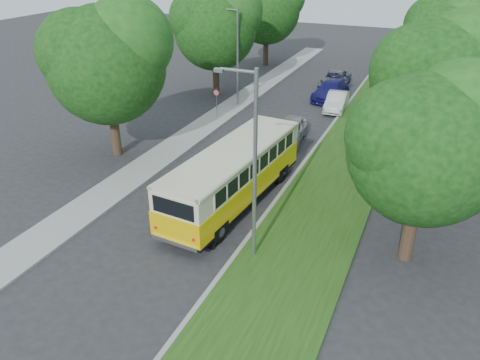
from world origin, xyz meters
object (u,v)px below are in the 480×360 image
at_px(vintage_bus, 234,176).
at_px(car_silver, 290,130).
at_px(car_grey, 335,79).
at_px(lamppost_far, 236,54).
at_px(car_white, 337,101).
at_px(car_blue, 331,90).
at_px(lamppost_near, 253,163).

relative_size(vintage_bus, car_silver, 2.32).
relative_size(car_silver, car_grey, 0.91).
bearing_deg(car_silver, lamppost_far, 132.95).
bearing_deg(car_white, vintage_bus, -99.04).
bearing_deg(car_white, car_silver, -104.35).
bearing_deg(car_grey, car_white, -75.73).
distance_m(lamppost_far, vintage_bus, 16.18).
bearing_deg(car_silver, car_grey, 85.68).
bearing_deg(lamppost_far, car_blue, 35.67).
height_order(vintage_bus, car_silver, vintage_bus).
bearing_deg(car_grey, car_silver, -88.64).
bearing_deg(car_blue, lamppost_far, -139.74).
xyz_separation_m(car_white, car_grey, (-1.70, 6.61, -0.02)).
xyz_separation_m(vintage_bus, car_white, (1.33, 16.67, -0.83)).
bearing_deg(lamppost_far, vintage_bus, -66.51).
bearing_deg(car_grey, lamppost_near, -84.03).
relative_size(lamppost_near, car_grey, 1.66).
height_order(lamppost_far, car_blue, lamppost_far).
bearing_deg(lamppost_near, lamppost_far, 115.71).
relative_size(lamppost_far, car_silver, 1.70).
height_order(vintage_bus, car_blue, vintage_bus).
xyz_separation_m(lamppost_near, car_silver, (-2.53, 12.92, -3.62)).
relative_size(vintage_bus, car_white, 2.45).
relative_size(lamppost_far, car_blue, 1.45).
height_order(car_white, car_blue, car_blue).
distance_m(vintage_bus, car_blue, 19.38).
distance_m(lamppost_near, car_grey, 27.53).
xyz_separation_m(car_white, car_blue, (-1.13, 2.69, 0.07)).
height_order(lamppost_near, car_silver, lamppost_near).
bearing_deg(lamppost_near, car_blue, 95.75).
xyz_separation_m(lamppost_near, car_blue, (-2.34, 23.21, -3.62)).
distance_m(lamppost_far, car_white, 8.67).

